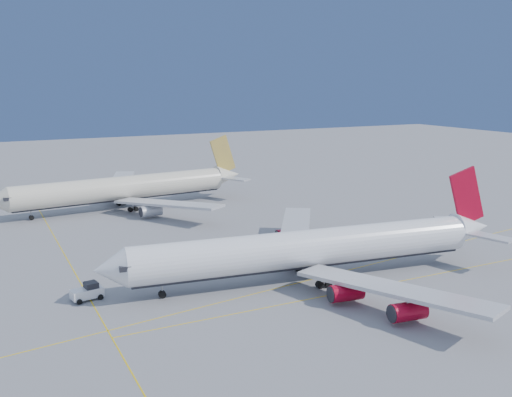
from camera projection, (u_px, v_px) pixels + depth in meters
name	position (u px, v px, depth m)	size (l,w,h in m)	color
ground	(318.00, 263.00, 102.14)	(500.00, 500.00, 0.00)	slate
taxiway_lines	(229.00, 265.00, 101.26)	(118.86, 140.00, 0.02)	#E1B70C
airliner_virgin	(316.00, 248.00, 93.02)	(70.11, 62.57, 17.30)	white
airliner_etihad	(128.00, 188.00, 145.13)	(66.62, 61.22, 17.38)	beige
pushback_tug	(88.00, 292.00, 84.96)	(4.88, 3.41, 2.57)	white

